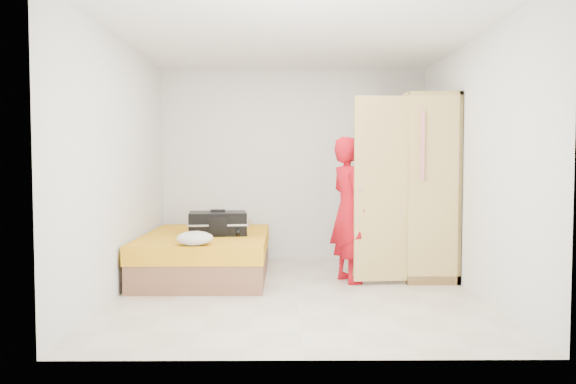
{
  "coord_description": "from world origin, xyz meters",
  "views": [
    {
      "loc": [
        -0.14,
        -5.72,
        1.33
      ],
      "look_at": [
        -0.09,
        0.67,
        1.0
      ],
      "focal_mm": 35.0,
      "sensor_mm": 36.0,
      "label": 1
    }
  ],
  "objects_px": {
    "wardrobe": "(419,191)",
    "suitcase": "(218,223)",
    "round_cushion": "(195,238)",
    "bed": "(206,255)",
    "person": "(349,210)"
  },
  "relations": [
    {
      "from": "wardrobe",
      "to": "suitcase",
      "type": "xyz_separation_m",
      "value": [
        -2.35,
        -0.08,
        -0.37
      ]
    },
    {
      "from": "wardrobe",
      "to": "round_cushion",
      "type": "height_order",
      "value": "wardrobe"
    },
    {
      "from": "round_cushion",
      "to": "suitcase",
      "type": "bearing_deg",
      "value": 81.04
    },
    {
      "from": "bed",
      "to": "wardrobe",
      "type": "height_order",
      "value": "wardrobe"
    },
    {
      "from": "person",
      "to": "suitcase",
      "type": "bearing_deg",
      "value": 60.37
    },
    {
      "from": "suitcase",
      "to": "round_cushion",
      "type": "distance_m",
      "value": 0.86
    },
    {
      "from": "round_cushion",
      "to": "bed",
      "type": "bearing_deg",
      "value": 90.82
    },
    {
      "from": "bed",
      "to": "suitcase",
      "type": "relative_size",
      "value": 2.77
    },
    {
      "from": "wardrobe",
      "to": "suitcase",
      "type": "height_order",
      "value": "wardrobe"
    },
    {
      "from": "bed",
      "to": "suitcase",
      "type": "xyz_separation_m",
      "value": [
        0.15,
        -0.05,
        0.38
      ]
    },
    {
      "from": "bed",
      "to": "person",
      "type": "bearing_deg",
      "value": -10.57
    },
    {
      "from": "wardrobe",
      "to": "bed",
      "type": "bearing_deg",
      "value": -179.45
    },
    {
      "from": "suitcase",
      "to": "person",
      "type": "bearing_deg",
      "value": -16.51
    },
    {
      "from": "wardrobe",
      "to": "suitcase",
      "type": "distance_m",
      "value": 2.38
    },
    {
      "from": "round_cushion",
      "to": "person",
      "type": "bearing_deg",
      "value": 20.02
    }
  ]
}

